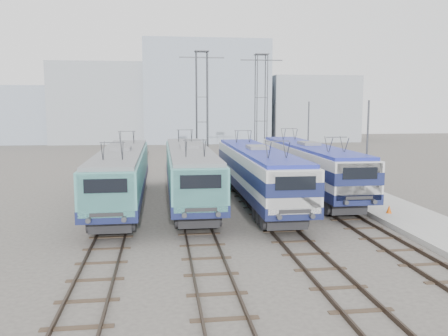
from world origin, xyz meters
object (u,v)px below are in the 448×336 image
(safety_cone, at_px, (389,209))
(locomotive_center_left, at_px, (190,170))
(locomotive_center_right, at_px, (257,170))
(mast_front, at_px, (367,157))
(locomotive_far_right, at_px, (309,164))
(catenary_tower_west, at_px, (202,106))
(locomotive_far_left, at_px, (122,173))
(mast_rear, at_px, (275,134))
(catenary_tower_east, at_px, (261,106))
(mast_mid, at_px, (308,142))

(safety_cone, bearing_deg, locomotive_center_left, 153.24)
(locomotive_center_right, relative_size, mast_front, 2.65)
(locomotive_far_right, xyz_separation_m, catenary_tower_west, (-6.75, 14.22, 4.28))
(safety_cone, bearing_deg, mast_front, 109.29)
(locomotive_far_right, distance_m, catenary_tower_west, 16.31)
(catenary_tower_west, bearing_deg, locomotive_center_left, -97.96)
(locomotive_center_left, height_order, safety_cone, locomotive_center_left)
(mast_front, height_order, safety_cone, mast_front)
(locomotive_far_left, relative_size, safety_cone, 37.46)
(mast_rear, bearing_deg, catenary_tower_east, -136.40)
(locomotive_center_right, height_order, mast_front, mast_front)
(locomotive_far_left, height_order, mast_front, mast_front)
(mast_front, distance_m, safety_cone, 3.57)
(locomotive_far_left, bearing_deg, mast_mid, 29.34)
(mast_rear, xyz_separation_m, safety_cone, (0.66, -25.90, -2.95))
(catenary_tower_east, distance_m, mast_mid, 10.69)
(locomotive_far_left, bearing_deg, catenary_tower_west, 67.91)
(locomotive_center_right, relative_size, mast_rear, 2.65)
(locomotive_center_right, height_order, catenary_tower_east, catenary_tower_east)
(mast_mid, height_order, mast_rear, same)
(locomotive_center_left, xyz_separation_m, mast_front, (10.85, -3.91, 1.18))
(catenary_tower_east, relative_size, mast_mid, 1.71)
(mast_rear, bearing_deg, mast_mid, -90.00)
(catenary_tower_west, distance_m, mast_rear, 9.99)
(locomotive_far_right, height_order, mast_front, mast_front)
(catenary_tower_west, bearing_deg, catenary_tower_east, 17.10)
(mast_front, bearing_deg, catenary_tower_west, 113.27)
(catenary_tower_east, xyz_separation_m, mast_front, (2.10, -22.00, -3.14))
(mast_front, xyz_separation_m, mast_rear, (0.00, 24.00, 0.00))
(catenary_tower_west, bearing_deg, mast_mid, -42.93)
(catenary_tower_east, height_order, safety_cone, catenary_tower_east)
(mast_mid, bearing_deg, locomotive_far_left, -150.66)
(catenary_tower_east, xyz_separation_m, mast_mid, (2.10, -10.00, -3.14))
(locomotive_center_right, xyz_separation_m, mast_mid, (6.35, 9.04, 1.14))
(mast_rear, bearing_deg, locomotive_center_left, -118.37)
(catenary_tower_west, distance_m, mast_front, 22.00)
(mast_front, xyz_separation_m, safety_cone, (0.66, -1.90, -2.95))
(locomotive_far_left, distance_m, catenary_tower_west, 18.47)
(locomotive_far_right, distance_m, safety_cone, 8.28)
(mast_rear, bearing_deg, locomotive_far_right, -95.80)
(locomotive_far_left, height_order, mast_rear, mast_rear)
(locomotive_far_right, bearing_deg, locomotive_center_right, -147.89)
(mast_mid, bearing_deg, safety_cone, -87.27)
(locomotive_center_left, bearing_deg, mast_mid, 36.71)
(locomotive_center_left, bearing_deg, locomotive_far_right, 11.75)
(locomotive_center_left, distance_m, mast_mid, 13.59)
(catenary_tower_west, height_order, mast_rear, catenary_tower_west)
(locomotive_far_right, xyz_separation_m, catenary_tower_east, (-0.25, 16.22, 4.28))
(mast_rear, bearing_deg, safety_cone, -88.53)
(locomotive_center_left, bearing_deg, catenary_tower_east, 64.19)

